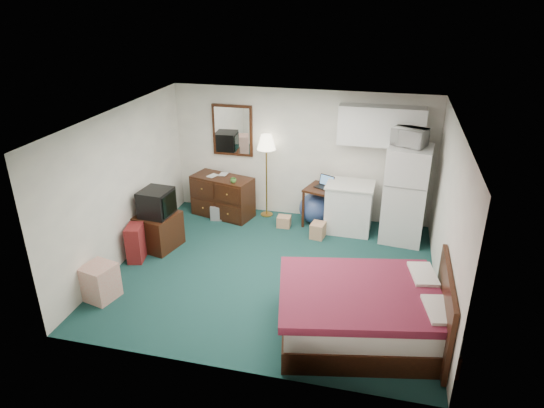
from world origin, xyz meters
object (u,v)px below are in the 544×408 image
(floor_lamp, at_px, (267,176))
(fridge, at_px, (406,194))
(desk, at_px, (322,206))
(kitchen_counter, at_px, (349,208))
(dresser, at_px, (223,196))
(suitcase, at_px, (136,243))
(tv_stand, at_px, (158,231))
(bed, at_px, (362,313))

(floor_lamp, relative_size, fridge, 0.95)
(desk, bearing_deg, kitchen_counter, 3.86)
(dresser, height_order, suitcase, dresser)
(dresser, height_order, kitchen_counter, kitchen_counter)
(kitchen_counter, xyz_separation_m, suitcase, (-3.32, -1.93, -0.14))
(floor_lamp, bearing_deg, desk, -8.72)
(tv_stand, bearing_deg, desk, 42.98)
(fridge, bearing_deg, kitchen_counter, 179.49)
(kitchen_counter, xyz_separation_m, fridge, (0.97, -0.12, 0.42))
(bed, height_order, suitcase, bed)
(dresser, distance_m, kitchen_counter, 2.49)
(desk, xyz_separation_m, bed, (0.98, -3.08, -0.05))
(dresser, distance_m, tv_stand, 1.64)
(floor_lamp, bearing_deg, fridge, -8.73)
(desk, height_order, tv_stand, desk)
(kitchen_counter, bearing_deg, floor_lamp, 171.76)
(desk, height_order, suitcase, desk)
(dresser, bearing_deg, suitcase, -97.74)
(dresser, relative_size, kitchen_counter, 1.32)
(bed, bearing_deg, fridge, 68.69)
(fridge, distance_m, tv_stand, 4.36)
(kitchen_counter, distance_m, suitcase, 3.84)
(dresser, bearing_deg, bed, -31.14)
(desk, distance_m, tv_stand, 3.06)
(desk, height_order, bed, desk)
(desk, xyz_separation_m, fridge, (1.48, -0.23, 0.49))
(desk, relative_size, kitchen_counter, 0.85)
(bed, height_order, tv_stand, bed)
(dresser, distance_m, fridge, 3.49)
(dresser, bearing_deg, floor_lamp, 28.74)
(fridge, bearing_deg, tv_stand, -156.04)
(tv_stand, bearing_deg, bed, -10.33)
(tv_stand, xyz_separation_m, suitcase, (-0.16, -0.51, 0.00))
(kitchen_counter, distance_m, fridge, 1.06)
(desk, distance_m, bed, 3.23)
(kitchen_counter, height_order, bed, kitchen_counter)
(dresser, relative_size, tv_stand, 1.77)
(kitchen_counter, distance_m, tv_stand, 3.46)
(dresser, xyz_separation_m, suitcase, (-0.83, -2.01, -0.10))
(fridge, relative_size, bed, 0.84)
(kitchen_counter, height_order, fridge, fridge)
(kitchen_counter, relative_size, fridge, 0.52)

